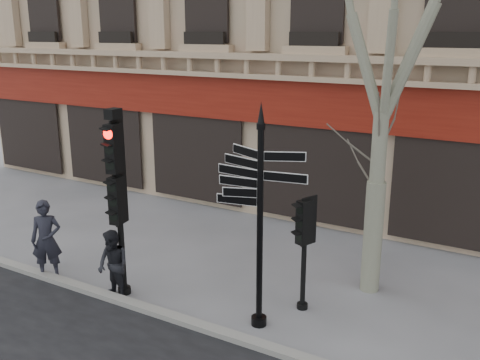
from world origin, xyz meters
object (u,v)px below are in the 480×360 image
(traffic_signal_main, at_px, (117,181))
(pedestrian_a, at_px, (46,240))
(traffic_signal_secondary, at_px, (305,234))
(fingerpost, at_px, (260,181))
(pedestrian_b, at_px, (113,266))

(traffic_signal_main, bearing_deg, pedestrian_a, 178.07)
(traffic_signal_secondary, bearing_deg, fingerpost, -93.55)
(fingerpost, relative_size, traffic_signal_secondary, 1.85)
(fingerpost, height_order, traffic_signal_main, fingerpost)
(traffic_signal_main, distance_m, traffic_signal_secondary, 3.98)
(fingerpost, bearing_deg, pedestrian_a, -173.70)
(fingerpost, relative_size, traffic_signal_main, 1.08)
(pedestrian_a, bearing_deg, pedestrian_b, -36.91)
(pedestrian_b, bearing_deg, pedestrian_a, -168.34)
(traffic_signal_secondary, bearing_deg, pedestrian_b, -134.46)
(pedestrian_b, bearing_deg, traffic_signal_main, 98.87)
(fingerpost, bearing_deg, traffic_signal_main, -174.35)
(fingerpost, xyz_separation_m, pedestrian_b, (-3.17, -0.61, -2.17))
(traffic_signal_main, bearing_deg, pedestrian_b, -102.41)
(fingerpost, xyz_separation_m, traffic_signal_main, (-3.16, -0.33, -0.37))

